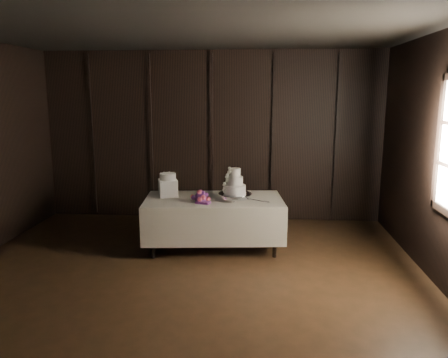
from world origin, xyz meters
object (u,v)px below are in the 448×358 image
cake_stand (235,196)px  bouquet (200,197)px  box_pedestal (168,188)px  wedding_cake (233,184)px  small_cake (168,177)px  display_table (214,221)px

cake_stand → bouquet: bouquet is taller
bouquet → box_pedestal: bearing=152.4°
cake_stand → wedding_cake: wedding_cake is taller
cake_stand → box_pedestal: 1.01m
cake_stand → wedding_cake: bearing=-150.3°
wedding_cake → small_cake: wedding_cake is taller
cake_stand → small_cake: (-1.00, 0.12, 0.25)m
display_table → cake_stand: bearing=-13.0°
display_table → bouquet: bouquet is taller
wedding_cake → small_cake: 0.98m
box_pedestal → small_cake: bearing=-90.0°
box_pedestal → bouquet: bearing=-27.6°
wedding_cake → box_pedestal: bearing=161.1°
cake_stand → wedding_cake: 0.19m
wedding_cake → box_pedestal: (-0.97, 0.13, -0.11)m
wedding_cake → bouquet: wedding_cake is taller
display_table → cake_stand: (0.31, -0.04, 0.39)m
cake_stand → small_cake: 1.04m
display_table → wedding_cake: bearing=-16.6°
display_table → wedding_cake: 0.65m
display_table → wedding_cake: wedding_cake is taller
bouquet → small_cake: (-0.52, 0.27, 0.23)m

